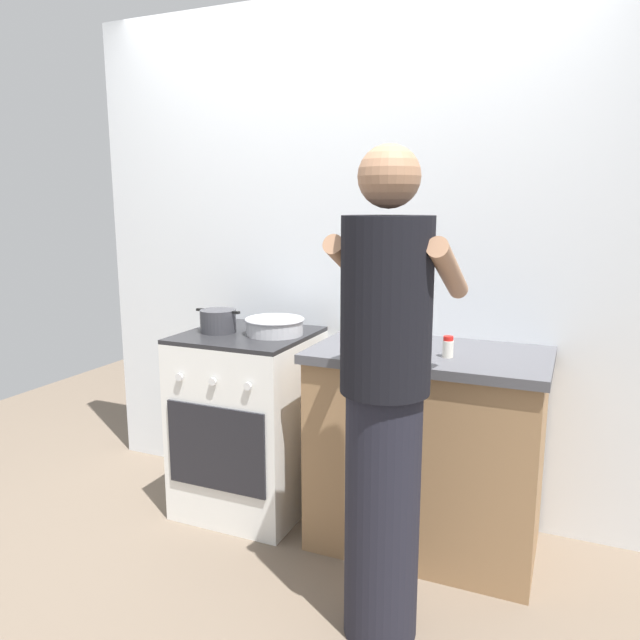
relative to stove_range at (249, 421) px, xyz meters
The scene contains 9 objects.
ground 0.59m from the stove_range, 22.87° to the right, with size 6.00×6.00×0.00m, color #6B5B4C.
back_wall 1.03m from the stove_range, 32.64° to the left, with size 3.20×0.10×2.50m.
countertop 0.90m from the stove_range, ahead, with size 1.00×0.60×0.90m.
stove_range is the anchor object (origin of this frame).
pot 0.53m from the stove_range, 166.04° to the right, with size 0.24×0.18×0.11m.
mixing_bowl 0.51m from the stove_range, 10.14° to the left, with size 0.29×0.29×0.08m.
utensil_crock 0.89m from the stove_range, 16.34° to the left, with size 0.10×0.10×0.32m.
spice_bottle 1.11m from the stove_range, ahead, with size 0.04×0.04×0.09m.
person 1.17m from the stove_range, 34.87° to the right, with size 0.41×0.50×1.70m.
Camera 1 is at (1.11, -2.33, 1.51)m, focal length 33.68 mm.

